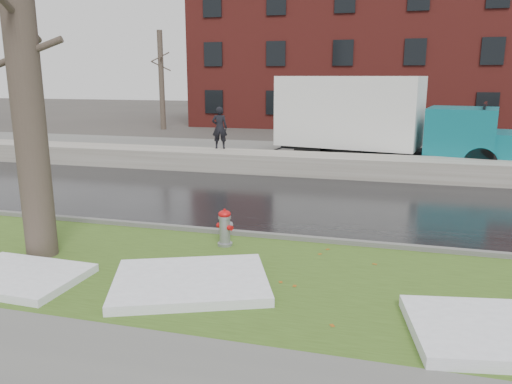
% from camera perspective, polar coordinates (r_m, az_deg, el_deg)
% --- Properties ---
extents(ground, '(120.00, 120.00, 0.00)m').
position_cam_1_polar(ground, '(10.46, -2.92, -6.82)').
color(ground, '#47423D').
rests_on(ground, ground).
extents(verge, '(60.00, 4.50, 0.04)m').
position_cam_1_polar(verge, '(9.36, -5.32, -9.21)').
color(verge, '#354F1A').
rests_on(verge, ground).
extents(road, '(60.00, 7.00, 0.03)m').
position_cam_1_polar(road, '(14.62, 2.56, -0.95)').
color(road, black).
rests_on(road, ground).
extents(parking_lot, '(60.00, 9.00, 0.03)m').
position_cam_1_polar(parking_lot, '(22.83, 7.27, 4.08)').
color(parking_lot, slate).
rests_on(parking_lot, ground).
extents(curb, '(60.00, 0.15, 0.14)m').
position_cam_1_polar(curb, '(11.34, -1.35, -4.83)').
color(curb, slate).
rests_on(curb, ground).
extents(snowbank, '(60.00, 1.60, 0.75)m').
position_cam_1_polar(snowbank, '(18.58, 5.43, 3.18)').
color(snowbank, '#AEAA9F').
rests_on(snowbank, ground).
extents(brick_building, '(26.00, 12.00, 10.00)m').
position_cam_1_polar(brick_building, '(39.38, 14.10, 14.85)').
color(brick_building, maroon).
rests_on(brick_building, ground).
extents(bg_tree_left, '(1.40, 1.62, 6.50)m').
position_cam_1_polar(bg_tree_left, '(34.78, -10.76, 12.53)').
color(bg_tree_left, brown).
rests_on(bg_tree_left, ground).
extents(bg_tree_center, '(1.40, 1.62, 6.50)m').
position_cam_1_polar(bg_tree_center, '(36.49, 0.81, 12.77)').
color(bg_tree_center, brown).
rests_on(bg_tree_center, ground).
extents(fire_hydrant, '(0.40, 0.38, 0.81)m').
position_cam_1_polar(fire_hydrant, '(10.60, -3.57, -3.89)').
color(fire_hydrant, gray).
rests_on(fire_hydrant, verge).
extents(tree, '(1.56, 1.82, 7.60)m').
position_cam_1_polar(tree, '(10.50, -25.10, 13.57)').
color(tree, brown).
rests_on(tree, verge).
extents(box_truck, '(10.82, 4.07, 3.57)m').
position_cam_1_polar(box_truck, '(20.57, 13.67, 8.09)').
color(box_truck, black).
rests_on(box_truck, ground).
extents(worker, '(0.67, 0.52, 1.65)m').
position_cam_1_polar(worker, '(19.86, -4.18, 7.34)').
color(worker, black).
rests_on(worker, snowbank).
extents(snow_patch_near, '(3.16, 2.83, 0.16)m').
position_cam_1_polar(snow_patch_near, '(8.78, -7.47, -10.12)').
color(snow_patch_near, white).
rests_on(snow_patch_near, verge).
extents(snow_patch_far, '(2.25, 1.67, 0.14)m').
position_cam_1_polar(snow_patch_far, '(9.87, -25.54, -8.73)').
color(snow_patch_far, white).
rests_on(snow_patch_far, verge).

